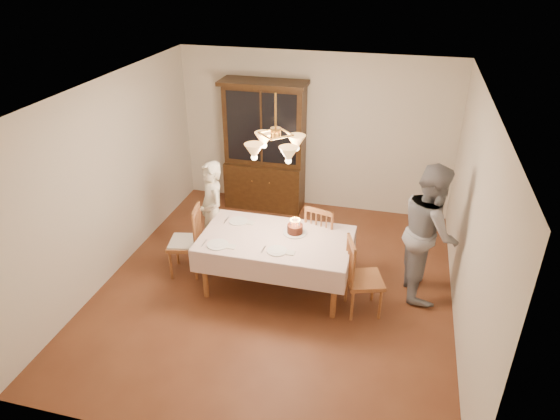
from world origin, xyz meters
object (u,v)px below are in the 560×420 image
(chair_far_side, at_px, (323,240))
(china_hutch, at_px, (265,149))
(elderly_woman, at_px, (212,212))
(birthday_cake, at_px, (295,229))
(dining_table, at_px, (276,243))

(chair_far_side, bearing_deg, china_hutch, 128.10)
(chair_far_side, xyz_separation_m, elderly_woman, (-1.55, -0.13, 0.30))
(elderly_woman, height_order, birthday_cake, elderly_woman)
(dining_table, relative_size, chair_far_side, 1.90)
(dining_table, xyz_separation_m, chair_far_side, (0.51, 0.60, -0.24))
(dining_table, bearing_deg, china_hutch, 109.22)
(elderly_woman, xyz_separation_m, birthday_cake, (1.25, -0.31, 0.08))
(china_hutch, bearing_deg, elderly_woman, -98.12)
(china_hutch, relative_size, elderly_woman, 1.46)
(dining_table, relative_size, birthday_cake, 6.33)
(birthday_cake, bearing_deg, china_hutch, 115.40)
(dining_table, xyz_separation_m, elderly_woman, (-1.04, 0.48, 0.06))
(chair_far_side, relative_size, birthday_cake, 3.33)
(elderly_woman, bearing_deg, china_hutch, 131.17)
(dining_table, xyz_separation_m, china_hutch, (-0.79, 2.25, 0.36))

